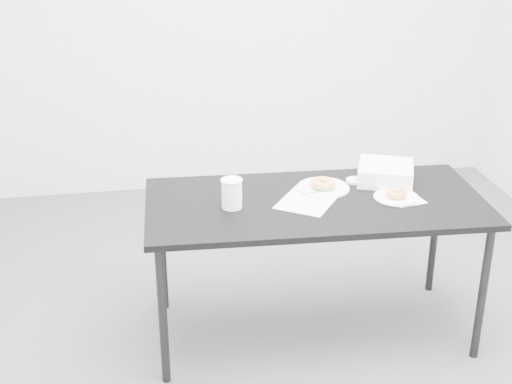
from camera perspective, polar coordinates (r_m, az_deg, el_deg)
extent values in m
plane|color=#48484D|center=(3.70, 2.01, -11.14)|extent=(4.00, 4.00, 0.00)
cube|color=white|center=(5.07, -2.52, 14.93)|extent=(4.00, 0.02, 2.70)
cube|color=black|center=(3.37, 4.78, -0.89)|extent=(1.63, 0.82, 0.03)
cylinder|color=black|center=(3.21, -7.46, -9.81)|extent=(0.04, 0.04, 0.70)
cylinder|color=black|center=(3.75, -7.52, -4.58)|extent=(0.04, 0.04, 0.70)
cylinder|color=black|center=(3.50, 17.66, -7.77)|extent=(0.04, 0.04, 0.70)
cylinder|color=black|center=(4.00, 14.10, -3.23)|extent=(0.04, 0.04, 0.70)
cube|color=white|center=(3.36, 4.13, -0.70)|extent=(0.36, 0.38, 0.00)
cube|color=green|center=(3.45, 5.15, 0.02)|extent=(0.07, 0.07, 0.00)
cylinder|color=#0C8D8C|center=(3.44, 4.86, -0.02)|extent=(0.14, 0.03, 0.01)
cube|color=white|center=(3.44, 11.88, -0.58)|extent=(0.17, 0.17, 0.00)
cylinder|color=white|center=(3.44, 11.15, -0.42)|extent=(0.21, 0.21, 0.01)
torus|color=gold|center=(3.43, 11.18, -0.12)|extent=(0.11, 0.11, 0.03)
cylinder|color=white|center=(3.50, 5.38, 0.33)|extent=(0.26, 0.26, 0.01)
torus|color=gold|center=(3.49, 5.39, 0.69)|extent=(0.16, 0.16, 0.04)
cylinder|color=white|center=(3.25, -1.95, -0.12)|extent=(0.09, 0.09, 0.14)
cylinder|color=silver|center=(3.60, 7.94, 0.91)|extent=(0.09, 0.09, 0.01)
cube|color=white|center=(3.62, 10.33, 1.53)|extent=(0.34, 0.34, 0.09)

